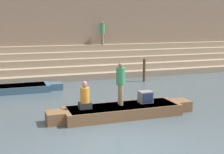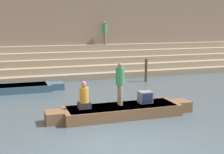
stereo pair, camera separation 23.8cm
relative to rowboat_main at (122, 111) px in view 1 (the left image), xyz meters
name	(u,v)px [view 1 (the left image)]	position (x,y,z in m)	size (l,w,h in m)	color
ground_plane	(116,144)	(-1.16, -2.47, -0.23)	(120.00, 120.00, 0.00)	#3D4C56
ghat_steps	(53,66)	(-1.16, 9.56, 0.49)	(36.00, 3.30, 1.96)	gray
back_wall	(48,30)	(-1.16, 11.36, 2.76)	(34.20, 1.28, 6.02)	#7F6B5B
rowboat_main	(122,111)	(0.00, 0.00, 0.00)	(5.73, 1.46, 0.42)	brown
person_standing	(121,81)	(-0.02, 0.15, 1.13)	(0.33, 0.33, 1.62)	gray
person_rowing	(85,98)	(-1.43, 0.07, 0.60)	(0.46, 0.36, 1.02)	#28282D
tv_set	(145,97)	(1.01, 0.11, 0.42)	(0.52, 0.42, 0.46)	slate
mooring_post	(144,70)	(3.78, 6.20, 0.46)	(0.16, 0.16, 1.37)	#473828
person_on_steps	(102,31)	(2.47, 10.44, 2.66)	(0.33, 0.33, 1.61)	#756656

